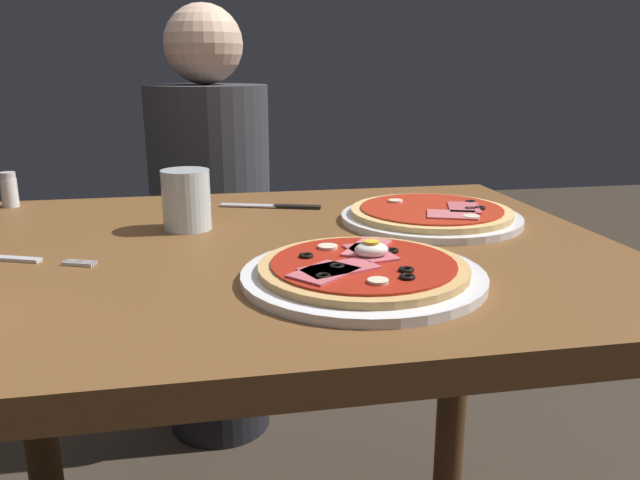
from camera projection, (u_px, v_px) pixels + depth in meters
name	position (u px, v px, depth m)	size (l,w,h in m)	color
dining_table	(274.00, 325.00, 0.99)	(1.05, 0.83, 0.77)	brown
pizza_foreground	(363.00, 272.00, 0.79)	(0.31, 0.31, 0.05)	white
pizza_across_left	(431.00, 215.00, 1.09)	(0.31, 0.31, 0.03)	white
water_glass_near	(187.00, 204.00, 1.03)	(0.08, 0.08, 0.10)	silver
fork	(34.00, 260.00, 0.87)	(0.15, 0.07, 0.00)	silver
knife	(277.00, 206.00, 1.20)	(0.19, 0.08, 0.01)	silver
salt_shaker	(9.00, 190.00, 1.20)	(0.03, 0.03, 0.07)	white
diner_person	(213.00, 242.00, 1.73)	(0.32, 0.32, 1.18)	black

